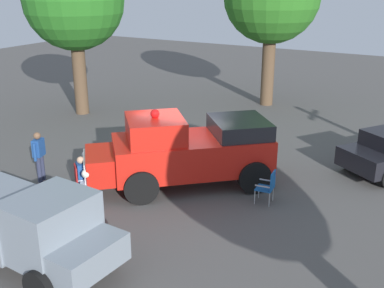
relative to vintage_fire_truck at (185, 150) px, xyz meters
The scene contains 10 objects.
ground_plane 1.40m from the vintage_fire_truck, 150.69° to the right, with size 60.00×60.00×0.00m, color #514F4C.
vintage_fire_truck is the anchor object (origin of this frame).
parked_pickup 5.64m from the vintage_fire_truck, 10.09° to the right, with size 2.31×4.92×1.90m.
lawn_chair_near_truck 3.32m from the vintage_fire_truck, 45.81° to the right, with size 0.69×0.69×1.02m.
lawn_chair_by_car 3.23m from the vintage_fire_truck, 102.61° to the right, with size 0.54×0.52×1.02m.
lawn_chair_spare 2.86m from the vintage_fire_truck, 92.24° to the left, with size 0.56×0.55×1.02m.
spectator_seated 3.18m from the vintage_fire_truck, 46.04° to the right, with size 0.65×0.63×1.29m.
spectator_standing 4.75m from the vintage_fire_truck, 64.57° to the right, with size 0.64×0.39×1.68m.
oak_tree_right 10.78m from the vintage_fire_truck, 119.07° to the right, with size 4.63×4.63×7.70m.
traffic_cone 3.69m from the vintage_fire_truck, behind, with size 0.40×0.40×0.64m.
Camera 1 is at (12.68, 7.49, 6.39)m, focal length 44.34 mm.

